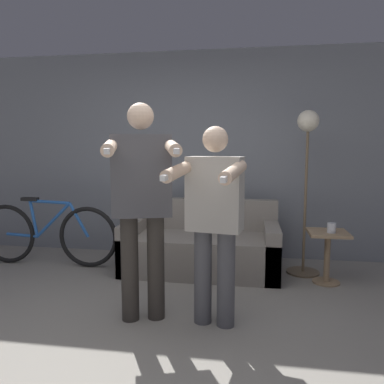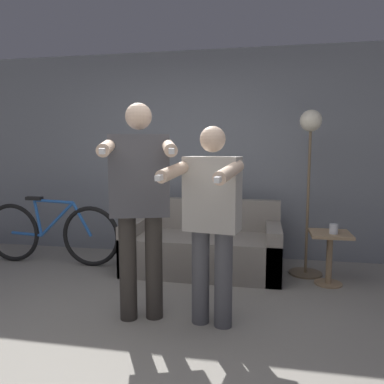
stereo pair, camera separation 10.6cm
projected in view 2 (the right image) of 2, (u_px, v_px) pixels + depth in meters
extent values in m
plane|color=gray|center=(136.00, 353.00, 2.55)|extent=(16.00, 16.00, 0.00)
cube|color=gray|center=(198.00, 155.00, 4.80)|extent=(10.00, 0.05, 2.60)
cube|color=gray|center=(202.00, 253.00, 4.21)|extent=(1.72, 0.81, 0.42)
cube|color=gray|center=(207.00, 214.00, 4.49)|extent=(1.72, 0.14, 0.37)
cube|color=gray|center=(136.00, 244.00, 4.35)|extent=(0.16, 0.81, 0.56)
cube|color=gray|center=(273.00, 251.00, 4.06)|extent=(0.16, 0.81, 0.56)
cylinder|color=#38332D|center=(128.00, 268.00, 3.02)|extent=(0.14, 0.14, 0.85)
cylinder|color=#38332D|center=(154.00, 267.00, 3.05)|extent=(0.14, 0.14, 0.85)
cube|color=#4C4C51|center=(140.00, 176.00, 2.95)|extent=(0.51, 0.35, 0.64)
sphere|color=beige|center=(139.00, 116.00, 2.89)|extent=(0.21, 0.21, 0.21)
cylinder|color=beige|center=(107.00, 147.00, 2.65)|extent=(0.24, 0.51, 0.13)
cube|color=white|center=(103.00, 151.00, 2.41)|extent=(0.07, 0.13, 0.05)
cylinder|color=beige|center=(169.00, 147.00, 2.70)|extent=(0.24, 0.51, 0.13)
cube|color=white|center=(171.00, 151.00, 2.46)|extent=(0.07, 0.13, 0.05)
cylinder|color=#56565B|center=(201.00, 276.00, 2.96)|extent=(0.14, 0.14, 0.76)
cylinder|color=#56565B|center=(223.00, 279.00, 2.90)|extent=(0.14, 0.14, 0.76)
cube|color=#B7B2A8|center=(212.00, 194.00, 2.85)|extent=(0.45, 0.29, 0.57)
sphere|color=beige|center=(213.00, 139.00, 2.80)|extent=(0.20, 0.20, 0.20)
cylinder|color=beige|center=(176.00, 171.00, 2.67)|extent=(0.17, 0.51, 0.14)
cube|color=white|center=(161.00, 177.00, 2.44)|extent=(0.06, 0.13, 0.05)
cylinder|color=beige|center=(229.00, 172.00, 2.53)|extent=(0.17, 0.51, 0.14)
cube|color=white|center=(219.00, 179.00, 2.30)|extent=(0.06, 0.13, 0.05)
ellipsoid|color=#3D3833|center=(214.00, 192.00, 4.44)|extent=(0.37, 0.13, 0.16)
sphere|color=#3D3833|center=(227.00, 188.00, 4.41)|extent=(0.11, 0.11, 0.11)
ellipsoid|color=#3D3833|center=(198.00, 196.00, 4.50)|extent=(0.20, 0.04, 0.04)
cone|color=#3D3833|center=(226.00, 185.00, 4.39)|extent=(0.03, 0.03, 0.03)
cone|color=#3D3833|center=(226.00, 184.00, 4.42)|extent=(0.03, 0.03, 0.03)
cylinder|color=#756047|center=(305.00, 273.00, 4.15)|extent=(0.36, 0.36, 0.02)
cylinder|color=#756047|center=(308.00, 202.00, 4.05)|extent=(0.03, 0.03, 1.61)
sphere|color=white|center=(311.00, 121.00, 3.95)|extent=(0.23, 0.23, 0.23)
cylinder|color=#A38460|center=(328.00, 283.00, 3.84)|extent=(0.28, 0.28, 0.02)
cylinder|color=#A38460|center=(329.00, 260.00, 3.81)|extent=(0.06, 0.06, 0.51)
cube|color=#A38460|center=(330.00, 234.00, 3.78)|extent=(0.39, 0.39, 0.03)
cylinder|color=silver|center=(334.00, 229.00, 3.72)|extent=(0.08, 0.08, 0.10)
torus|color=black|center=(91.00, 236.00, 4.39)|extent=(0.72, 0.05, 0.72)
torus|color=black|center=(12.00, 233.00, 4.59)|extent=(0.72, 0.05, 0.72)
cylinder|color=blue|center=(57.00, 219.00, 4.45)|extent=(0.45, 0.04, 0.44)
cylinder|color=blue|center=(38.00, 218.00, 4.50)|extent=(0.11, 0.04, 0.44)
cylinder|color=blue|center=(53.00, 201.00, 4.43)|extent=(0.50, 0.04, 0.05)
cylinder|color=blue|center=(27.00, 234.00, 4.55)|extent=(0.40, 0.04, 0.05)
cylinder|color=blue|center=(82.00, 219.00, 4.39)|extent=(0.25, 0.04, 0.41)
cube|color=black|center=(34.00, 198.00, 4.48)|extent=(0.20, 0.07, 0.04)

